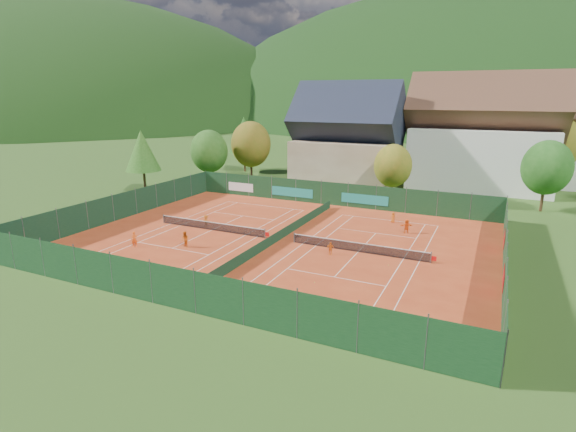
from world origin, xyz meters
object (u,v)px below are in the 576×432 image
at_px(ball_hopper, 379,320).
at_px(player_right_near, 330,248).
at_px(player_right_far_a, 393,217).
at_px(player_right_far_b, 407,226).
at_px(player_left_mid, 185,239).
at_px(player_left_far, 206,221).
at_px(hotel_block_a, 482,139).
at_px(player_left_near, 134,239).
at_px(chalet, 347,143).

bearing_deg(ball_hopper, player_right_near, 123.02).
height_order(player_right_far_a, player_right_far_b, player_right_far_b).
xyz_separation_m(ball_hopper, player_left_mid, (-20.21, 7.16, 0.22)).
bearing_deg(player_left_mid, player_left_far, 130.24).
xyz_separation_m(hotel_block_a, player_right_far_a, (-7.32, -24.83, -6.79)).
distance_m(player_left_near, player_left_far, 8.43).
bearing_deg(player_left_near, hotel_block_a, 26.83).
relative_size(chalet, player_left_near, 10.76).
xyz_separation_m(player_left_mid, player_right_far_a, (15.76, 16.80, -0.18)).
distance_m(ball_hopper, player_left_mid, 21.44).
xyz_separation_m(hotel_block_a, ball_hopper, (-2.87, -48.79, -6.83)).
xyz_separation_m(hotel_block_a, player_left_mid, (-23.08, -41.63, -6.61)).
bearing_deg(ball_hopper, chalet, 110.65).
relative_size(player_left_near, player_right_far_b, 1.01).
height_order(chalet, player_left_mid, chalet).
height_order(player_left_far, player_right_far_b, player_right_far_b).
bearing_deg(player_right_far_b, hotel_block_a, -130.97).
relative_size(ball_hopper, player_right_near, 0.66).
relative_size(hotel_block_a, player_right_far_a, 18.27).
bearing_deg(hotel_block_a, player_left_far, -125.21).
xyz_separation_m(hotel_block_a, player_left_far, (-25.04, -35.49, -6.67)).
bearing_deg(player_right_near, player_left_near, 172.32).
height_order(player_left_mid, player_right_near, player_left_mid).
distance_m(chalet, player_right_far_a, 22.96).
bearing_deg(player_left_mid, hotel_block_a, 83.48).
xyz_separation_m(player_left_mid, player_right_far_b, (17.91, 13.38, -0.03)).
relative_size(chalet, player_right_near, 13.36).
distance_m(chalet, player_left_mid, 36.33).
height_order(player_left_near, player_left_far, player_left_near).
bearing_deg(player_right_far_b, player_left_far, -10.55).
relative_size(player_left_mid, player_right_near, 1.28).
relative_size(hotel_block_a, player_left_far, 15.22).
bearing_deg(chalet, player_left_far, -101.58).
height_order(hotel_block_a, player_right_far_a, hotel_block_a).
distance_m(hotel_block_a, player_right_near, 39.64).
bearing_deg(player_left_near, player_left_far, 42.57).
bearing_deg(player_left_far, player_left_mid, 93.94).
xyz_separation_m(player_left_near, player_left_mid, (4.35, 1.95, 0.02)).
bearing_deg(player_left_far, player_right_far_b, -173.77).
height_order(chalet, ball_hopper, chalet).
distance_m(hotel_block_a, player_left_far, 43.95).
bearing_deg(player_left_far, player_right_near, 157.64).
bearing_deg(player_left_near, chalet, 46.38).
xyz_separation_m(hotel_block_a, player_left_near, (-27.43, -43.58, -6.63)).
bearing_deg(player_right_near, ball_hopper, -83.22).
bearing_deg(hotel_block_a, player_right_far_b, -100.38).
bearing_deg(player_left_near, player_right_near, -12.42).
bearing_deg(hotel_block_a, player_right_far_a, -106.43).
height_order(chalet, player_left_far, chalet).
relative_size(chalet, player_left_far, 11.42).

